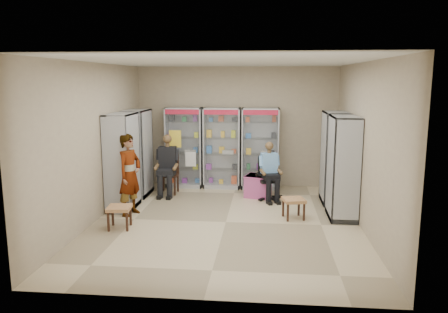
# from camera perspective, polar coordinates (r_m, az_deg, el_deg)

# --- Properties ---
(floor) EXTENTS (6.00, 6.00, 0.00)m
(floor) POSITION_cam_1_polar(r_m,az_deg,el_deg) (8.42, 0.25, -8.56)
(floor) COLOR #C8B48B
(floor) RESTS_ON ground
(room_shell) EXTENTS (5.02, 6.02, 3.01)m
(room_shell) POSITION_cam_1_polar(r_m,az_deg,el_deg) (8.01, 0.26, 4.90)
(room_shell) COLOR tan
(room_shell) RESTS_ON ground
(cabinet_back_left) EXTENTS (0.90, 0.50, 2.00)m
(cabinet_back_left) POSITION_cam_1_polar(r_m,az_deg,el_deg) (11.00, -5.19, 1.19)
(cabinet_back_left) COLOR silver
(cabinet_back_left) RESTS_ON floor
(cabinet_back_mid) EXTENTS (0.90, 0.50, 2.00)m
(cabinet_back_mid) POSITION_cam_1_polar(r_m,az_deg,el_deg) (10.87, -0.26, 1.12)
(cabinet_back_mid) COLOR silver
(cabinet_back_mid) RESTS_ON floor
(cabinet_back_right) EXTENTS (0.90, 0.50, 2.00)m
(cabinet_back_right) POSITION_cam_1_polar(r_m,az_deg,el_deg) (10.81, 4.75, 1.04)
(cabinet_back_right) COLOR silver
(cabinet_back_right) RESTS_ON floor
(cabinet_right_far) EXTENTS (0.90, 0.50, 2.00)m
(cabinet_right_far) POSITION_cam_1_polar(r_m,az_deg,el_deg) (9.81, 14.21, -0.16)
(cabinet_right_far) COLOR silver
(cabinet_right_far) RESTS_ON floor
(cabinet_right_near) EXTENTS (0.90, 0.50, 2.00)m
(cabinet_right_near) POSITION_cam_1_polar(r_m,az_deg,el_deg) (8.75, 15.28, -1.44)
(cabinet_right_near) COLOR silver
(cabinet_right_near) RESTS_ON floor
(cabinet_left_far) EXTENTS (0.90, 0.50, 2.00)m
(cabinet_left_far) POSITION_cam_1_polar(r_m,az_deg,el_deg) (10.33, -11.23, 0.45)
(cabinet_left_far) COLOR #B7BBBF
(cabinet_left_far) RESTS_ON floor
(cabinet_left_near) EXTENTS (0.90, 0.50, 2.00)m
(cabinet_left_near) POSITION_cam_1_polar(r_m,az_deg,el_deg) (9.30, -13.16, -0.68)
(cabinet_left_near) COLOR #9EA1A5
(cabinet_left_near) RESTS_ON floor
(wooden_chair) EXTENTS (0.42, 0.42, 0.94)m
(wooden_chair) POSITION_cam_1_polar(r_m,az_deg,el_deg) (10.45, -7.24, -2.29)
(wooden_chair) COLOR black
(wooden_chair) RESTS_ON floor
(seated_customer) EXTENTS (0.44, 0.60, 1.34)m
(seated_customer) POSITION_cam_1_polar(r_m,az_deg,el_deg) (10.36, -7.32, -1.26)
(seated_customer) COLOR black
(seated_customer) RESTS_ON floor
(office_chair) EXTENTS (0.66, 0.66, 0.97)m
(office_chair) POSITION_cam_1_polar(r_m,az_deg,el_deg) (9.94, 5.83, -2.80)
(office_chair) COLOR black
(office_chair) RESTS_ON floor
(seated_shopkeeper) EXTENTS (0.56, 0.66, 1.24)m
(seated_shopkeeper) POSITION_cam_1_polar(r_m,az_deg,el_deg) (9.86, 5.84, -2.11)
(seated_shopkeeper) COLOR #76C0EA
(seated_shopkeeper) RESTS_ON floor
(pink_trunk) EXTENTS (0.64, 0.63, 0.50)m
(pink_trunk) POSITION_cam_1_polar(r_m,az_deg,el_deg) (10.15, 4.45, -3.86)
(pink_trunk) COLOR #A7436D
(pink_trunk) RESTS_ON floor
(tea_glass) EXTENTS (0.07, 0.07, 0.11)m
(tea_glass) POSITION_cam_1_polar(r_m,az_deg,el_deg) (10.04, 4.37, -2.23)
(tea_glass) COLOR #631508
(tea_glass) RESTS_ON pink_trunk
(woven_stool_a) EXTENTS (0.49, 0.49, 0.40)m
(woven_stool_a) POSITION_cam_1_polar(r_m,az_deg,el_deg) (8.68, 9.06, -6.72)
(woven_stool_a) COLOR tan
(woven_stool_a) RESTS_ON floor
(woven_stool_b) EXTENTS (0.46, 0.46, 0.41)m
(woven_stool_b) POSITION_cam_1_polar(r_m,az_deg,el_deg) (8.25, -13.48, -7.73)
(woven_stool_b) COLOR olive
(woven_stool_b) RESTS_ON floor
(standing_man) EXTENTS (0.58, 0.70, 1.64)m
(standing_man) POSITION_cam_1_polar(r_m,az_deg,el_deg) (8.87, -12.22, -2.34)
(standing_man) COLOR gray
(standing_man) RESTS_ON floor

